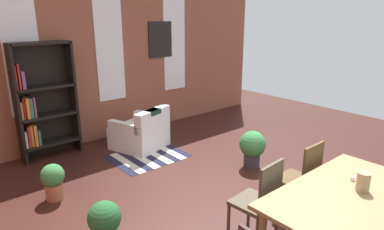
{
  "coord_description": "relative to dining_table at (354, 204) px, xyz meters",
  "views": [
    {
      "loc": [
        -2.93,
        -1.87,
        2.33
      ],
      "look_at": [
        -0.08,
        1.5,
        1.0
      ],
      "focal_mm": 31.61,
      "sensor_mm": 36.0,
      "label": 1
    }
  ],
  "objects": [
    {
      "name": "armchair_white",
      "position": [
        0.12,
        3.82,
        -0.39
      ],
      "size": [
        1.01,
        1.01,
        0.75
      ],
      "color": "white",
      "rests_on": "ground"
    },
    {
      "name": "window_pane_1",
      "position": [
        0.07,
        4.71,
        1.12
      ],
      "size": [
        0.55,
        0.02,
        2.12
      ],
      "primitive_type": "cube",
      "color": "white"
    },
    {
      "name": "potted_plant_by_shelf",
      "position": [
        1.02,
        2.02,
        -0.34
      ],
      "size": [
        0.41,
        0.41,
        0.59
      ],
      "color": "#333338",
      "rests_on": "ground"
    },
    {
      "name": "framed_picture",
      "position": [
        1.21,
        4.7,
        1.14
      ],
      "size": [
        0.56,
        0.03,
        0.72
      ],
      "primitive_type": "cube",
      "color": "black"
    },
    {
      "name": "vase_on_table",
      "position": [
        0.14,
        0.0,
        0.17
      ],
      "size": [
        0.12,
        0.12,
        0.18
      ],
      "primitive_type": "cylinder",
      "color": "#998466",
      "rests_on": "dining_table"
    },
    {
      "name": "bookshelf_tall",
      "position": [
        -1.3,
        4.53,
        0.26
      ],
      "size": [
        0.94,
        0.32,
        1.91
      ],
      "color": "black",
      "rests_on": "ground"
    },
    {
      "name": "tealight_candle_2",
      "position": [
        0.28,
        0.15,
        0.1
      ],
      "size": [
        0.04,
        0.04,
        0.04
      ],
      "primitive_type": "cylinder",
      "color": "silver",
      "rests_on": "dining_table"
    },
    {
      "name": "dining_table",
      "position": [
        0.0,
        0.0,
        0.0
      ],
      "size": [
        1.7,
        1.06,
        0.75
      ],
      "color": "olive",
      "rests_on": "ground"
    },
    {
      "name": "potted_plant_window",
      "position": [
        -1.69,
        3.05,
        -0.41
      ],
      "size": [
        0.3,
        0.3,
        0.48
      ],
      "color": "#9E6042",
      "rests_on": "ground"
    },
    {
      "name": "potted_plant_corner",
      "position": [
        -1.61,
        1.75,
        -0.4
      ],
      "size": [
        0.34,
        0.34,
        0.5
      ],
      "color": "silver",
      "rests_on": "ground"
    },
    {
      "name": "back_wall_brick",
      "position": [
        0.07,
        4.78,
        0.95
      ],
      "size": [
        7.46,
        0.12,
        3.26
      ],
      "primitive_type": "cube",
      "color": "#94533C",
      "rests_on": "ground"
    },
    {
      "name": "striped_rug",
      "position": [
        -0.02,
        3.41,
        -0.67
      ],
      "size": [
        1.21,
        0.96,
        0.01
      ],
      "color": "#1E1E33",
      "rests_on": "ground"
    },
    {
      "name": "window_pane_2",
      "position": [
        1.57,
        4.71,
        1.12
      ],
      "size": [
        0.55,
        0.02,
        2.12
      ],
      "primitive_type": "cube",
      "color": "white"
    },
    {
      "name": "dining_chair_far_left",
      "position": [
        -0.38,
        0.75,
        -0.16
      ],
      "size": [
        0.43,
        0.43,
        0.95
      ],
      "color": "#473E2E",
      "rests_on": "ground"
    },
    {
      "name": "window_pane_0",
      "position": [
        -1.44,
        4.71,
        1.12
      ],
      "size": [
        0.55,
        0.02,
        2.12
      ],
      "primitive_type": "cube",
      "color": "white"
    },
    {
      "name": "tealight_candle_1",
      "position": [
        0.36,
        0.12,
        0.1
      ],
      "size": [
        0.04,
        0.04,
        0.04
      ],
      "primitive_type": "cylinder",
      "color": "silver",
      "rests_on": "dining_table"
    },
    {
      "name": "dining_chair_far_right",
      "position": [
        0.38,
        0.75,
        -0.16
      ],
      "size": [
        0.41,
        0.41,
        0.95
      ],
      "color": "#4E3A21",
      "rests_on": "ground"
    },
    {
      "name": "ground_plane",
      "position": [
        0.07,
        0.76,
        -0.67
      ],
      "size": [
        10.3,
        10.3,
        0.0
      ],
      "primitive_type": "plane",
      "color": "#381A14"
    }
  ]
}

